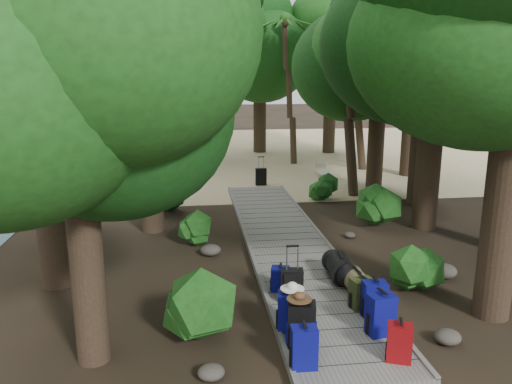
{
  "coord_description": "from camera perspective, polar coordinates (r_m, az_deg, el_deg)",
  "views": [
    {
      "loc": [
        -2.25,
        -10.6,
        4.13
      ],
      "look_at": [
        -0.55,
        2.53,
        1.0
      ],
      "focal_mm": 35.0,
      "sensor_mm": 36.0,
      "label": 1
    }
  ],
  "objects": [
    {
      "name": "backpack_right_d",
      "position": [
        9.11,
        11.99,
        -11.08
      ],
      "size": [
        0.44,
        0.36,
        0.59
      ],
      "primitive_type": null,
      "rotation": [
        0.0,
        0.0,
        0.23
      ],
      "color": "#343A1A",
      "rests_on": "boardwalk"
    },
    {
      "name": "sand_beach",
      "position": [
        27.01,
        -2.5,
        4.53
      ],
      "size": [
        40.0,
        22.0,
        0.02
      ],
      "primitive_type": "cube",
      "color": "#CEB78B",
      "rests_on": "ground"
    },
    {
      "name": "boardwalk",
      "position": [
        12.5,
        3.43,
        -5.73
      ],
      "size": [
        2.0,
        12.0,
        0.12
      ],
      "primitive_type": "cube",
      "color": "slate",
      "rests_on": "ground"
    },
    {
      "name": "hat_white",
      "position": [
        8.0,
        4.19,
        -10.58
      ],
      "size": [
        0.38,
        0.38,
        0.13
      ],
      "primitive_type": null,
      "color": "silver",
      "rests_on": "backpack_left_c"
    },
    {
      "name": "lone_suitcase_on_sand",
      "position": [
        18.93,
        0.57,
        1.76
      ],
      "size": [
        0.41,
        0.24,
        0.64
      ],
      "primitive_type": null,
      "rotation": [
        0.0,
        0.0,
        -0.02
      ],
      "color": "black",
      "rests_on": "sand_beach"
    },
    {
      "name": "palm_right_b",
      "position": [
        22.53,
        12.32,
        13.77
      ],
      "size": [
        4.58,
        4.58,
        8.85
      ],
      "primitive_type": null,
      "color": "#164312",
      "rests_on": "ground"
    },
    {
      "name": "duffel_right_black",
      "position": [
        10.22,
        9.57,
        -8.51
      ],
      "size": [
        0.56,
        0.83,
        0.49
      ],
      "primitive_type": null,
      "rotation": [
        0.0,
        0.0,
        -0.09
      ],
      "color": "black",
      "rests_on": "boardwalk"
    },
    {
      "name": "backpack_left_b",
      "position": [
        7.8,
        5.24,
        -14.52
      ],
      "size": [
        0.46,
        0.37,
        0.76
      ],
      "primitive_type": null,
      "rotation": [
        0.0,
        0.0,
        -0.2
      ],
      "color": "black",
      "rests_on": "boardwalk"
    },
    {
      "name": "hat_brown",
      "position": [
        7.57,
        4.97,
        -11.72
      ],
      "size": [
        0.38,
        0.38,
        0.11
      ],
      "primitive_type": null,
      "color": "#51351E",
      "rests_on": "backpack_left_b"
    },
    {
      "name": "rock_left_a",
      "position": [
        7.38,
        -5.14,
        -19.83
      ],
      "size": [
        0.38,
        0.35,
        0.21
      ],
      "primitive_type": null,
      "color": "#4C473F",
      "rests_on": "ground"
    },
    {
      "name": "rock_right_b",
      "position": [
        11.18,
        20.66,
        -8.45
      ],
      "size": [
        0.55,
        0.49,
        0.3
      ],
      "primitive_type": null,
      "color": "#4C473F",
      "rests_on": "ground"
    },
    {
      "name": "tree_back_c",
      "position": [
        26.98,
        8.6,
        14.18
      ],
      "size": [
        5.11,
        5.11,
        9.21
      ],
      "primitive_type": null,
      "color": "black",
      "rests_on": "ground"
    },
    {
      "name": "shrub_left_a",
      "position": [
        8.02,
        -6.16,
        -13.16
      ],
      "size": [
        1.26,
        1.26,
        1.13
      ],
      "primitive_type": null,
      "color": "#1A4314",
      "rests_on": "ground"
    },
    {
      "name": "tree_right_e",
      "position": [
        18.62,
        13.98,
        13.31
      ],
      "size": [
        4.73,
        4.73,
        8.51
      ],
      "primitive_type": null,
      "color": "black",
      "rests_on": "ground"
    },
    {
      "name": "kayak",
      "position": [
        21.82,
        -8.5,
        2.7
      ],
      "size": [
        1.08,
        3.0,
        0.29
      ],
      "primitive_type": "ellipsoid",
      "rotation": [
        0.0,
        0.0,
        -0.15
      ],
      "color": "red",
      "rests_on": "sand_beach"
    },
    {
      "name": "tree_back_d",
      "position": [
        25.93,
        -15.51,
        12.19
      ],
      "size": [
        4.6,
        4.6,
        7.67
      ],
      "primitive_type": null,
      "color": "black",
      "rests_on": "ground"
    },
    {
      "name": "sun_lounger",
      "position": [
        20.81,
        7.85,
        2.54
      ],
      "size": [
        0.74,
        1.71,
        0.53
      ],
      "primitive_type": null,
      "rotation": [
        0.0,
        0.0,
        -0.13
      ],
      "color": "silver",
      "rests_on": "sand_beach"
    },
    {
      "name": "rock_left_b",
      "position": [
        9.82,
        -8.04,
        -11.01
      ],
      "size": [
        0.4,
        0.36,
        0.22
      ],
      "primitive_type": null,
      "color": "#4C473F",
      "rests_on": "ground"
    },
    {
      "name": "shrub_right_a",
      "position": [
        10.16,
        17.99,
        -8.74
      ],
      "size": [
        0.96,
        0.96,
        0.87
      ],
      "primitive_type": null,
      "color": "#1A4314",
      "rests_on": "ground"
    },
    {
      "name": "tree_back_a",
      "position": [
        25.32,
        -5.44,
        14.19
      ],
      "size": [
        5.25,
        5.25,
        9.08
      ],
      "primitive_type": null,
      "color": "black",
      "rests_on": "ground"
    },
    {
      "name": "rock_right_c",
      "position": [
        13.16,
        10.65,
        -4.85
      ],
      "size": [
        0.29,
        0.26,
        0.16
      ],
      "primitive_type": null,
      "color": "#4C473F",
      "rests_on": "ground"
    },
    {
      "name": "tree_right_f",
      "position": [
        21.47,
        17.95,
        15.71
      ],
      "size": [
        5.89,
        5.89,
        10.52
      ],
      "primitive_type": null,
      "color": "black",
      "rests_on": "ground"
    },
    {
      "name": "suitcase_on_boardwalk",
      "position": [
        9.14,
        4.12,
        -10.62
      ],
      "size": [
        0.43,
        0.27,
        0.62
      ],
      "primitive_type": null,
      "rotation": [
        0.0,
        0.0,
        -0.14
      ],
      "color": "black",
      "rests_on": "boardwalk"
    },
    {
      "name": "tree_left_c",
      "position": [
        13.21,
        -12.49,
        13.31
      ],
      "size": [
        4.83,
        4.83,
        8.4
      ],
      "primitive_type": null,
      "color": "black",
      "rests_on": "ground"
    },
    {
      "name": "rock_left_c",
      "position": [
        11.77,
        -5.21,
        -6.63
      ],
      "size": [
        0.47,
        0.42,
        0.26
      ],
      "primitive_type": null,
      "color": "#4C473F",
      "rests_on": "ground"
    },
    {
      "name": "shrub_left_b",
      "position": [
        12.54,
        -6.76,
        -4.33
      ],
      "size": [
        0.78,
        0.78,
        0.71
      ],
      "primitive_type": null,
      "color": "#1A4314",
      "rests_on": "ground"
    },
    {
      "name": "palm_left_a",
      "position": [
        17.21,
        -14.14,
        10.14
      ],
      "size": [
        4.14,
        4.14,
        6.59
      ],
      "primitive_type": null,
      "color": "#164312",
      "rests_on": "ground"
    },
    {
      "name": "tree_left_a",
      "position": [
        7.1,
        -19.9,
        6.5
      ],
      "size": [
        4.07,
        4.07,
        6.78
      ],
      "primitive_type": null,
      "color": "black",
      "rests_on": "ground"
    },
    {
      "name": "tree_left_b",
      "position": [
        10.16,
        -23.87,
        13.9
      ],
      "size": [
        4.92,
        4.92,
        8.86
      ],
      "primitive_type": null,
      "color": "black",
      "rests_on": "ground"
    },
    {
      "name": "palm_right_a",
      "position": [
        17.55,
        11.8,
        12.58
      ],
      "size": [
        4.68,
        4.68,
        7.98
      ],
      "primitive_type": null,
      "color": "#164312",
      "rests_on": "ground"
    },
    {
      "name": "backpack_left_a",
      "position": [
        7.29,
        5.51,
        -17.04
      ],
      "size": [
        0.37,
        0.26,
        0.68
      ],
      "primitive_type": null,
      "rotation": [
        0.0,
        0.0,
        -0.03
      ],
      "color": "#07097C",
      "rests_on": "boardwalk"
    },
    {
      "name": "backpack_right_c",
      "position": [
        8.85,
        13.39,
        -11.6
      ],
      "size": [
        0.41,
        0.29,
        0.68
      ],
      "primitive_type": null,
      "rotation": [
        0.0,
        0.0,
        -0.03
      ],
      "color": "#07097C",
      "rests_on": "boardwalk"
    },
    {
      "name": "palm_right_c",
      "position": [
        23.57,
        4.91,
        11.08
      ],
      "size": [
        4.06,
        4.06,
        6.46
      ],
      "primitive_type": null,
      "color": "#164312",
      "rests_on": "ground"
    },
    {
      "name": "shrub_right_b",
      "position": [
        14.14,
        13.57,
        -1.34
      ],
      "size": [
        1.43,
        1.43,
        1.29
      ],
      "primitive_type": null,
      "color": "#1A4314",
      "rests_on": "ground"
    },
    {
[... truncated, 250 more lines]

